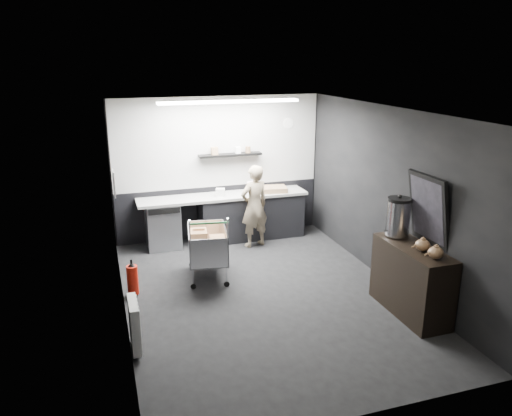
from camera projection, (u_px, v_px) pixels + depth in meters
name	position (u px, v px, depth m)	size (l,w,h in m)	color
floor	(264.00, 295.00, 7.41)	(5.50, 5.50, 0.00)	black
ceiling	(265.00, 111.00, 6.62)	(5.50, 5.50, 0.00)	silver
wall_back	(219.00, 168.00, 9.52)	(5.50, 5.50, 0.00)	black
wall_front	(362.00, 293.00, 4.51)	(5.50, 5.50, 0.00)	black
wall_left	(118.00, 222.00, 6.43)	(5.50, 5.50, 0.00)	black
wall_right	(389.00, 197.00, 7.60)	(5.50, 5.50, 0.00)	black
kitchen_wall_panel	(218.00, 142.00, 9.36)	(3.95, 0.02, 1.70)	#B6B5B1
dado_panel	(220.00, 211.00, 9.75)	(3.95, 0.02, 1.00)	black
floating_shelf	(230.00, 155.00, 9.38)	(1.20, 0.22, 0.04)	black
wall_clock	(288.00, 123.00, 9.67)	(0.20, 0.20, 0.03)	white
poster	(114.00, 183.00, 7.56)	(0.02, 0.30, 0.40)	white
poster_red_band	(114.00, 179.00, 7.54)	(0.01, 0.22, 0.10)	#B4162A
radiator	(134.00, 324.00, 5.93)	(0.10, 0.50, 0.60)	white
ceiling_strip	(230.00, 102.00, 8.31)	(2.40, 0.20, 0.04)	white
prep_counter	(231.00, 217.00, 9.52)	(3.20, 0.61, 0.90)	black
person	(254.00, 206.00, 9.12)	(0.56, 0.37, 1.54)	#BBAF94
shopping_cart	(207.00, 246.00, 7.89)	(0.73, 1.07, 1.09)	silver
sideboard	(411.00, 271.00, 6.77)	(0.55, 1.29, 1.94)	black
fire_extinguisher	(133.00, 279.00, 7.33)	(0.17, 0.17, 0.55)	red
cardboard_box	(274.00, 189.00, 9.58)	(0.48, 0.36, 0.10)	#977551
pink_tub	(252.00, 187.00, 9.49)	(0.21, 0.21, 0.21)	white
white_container	(220.00, 192.00, 9.27)	(0.16, 0.13, 0.14)	white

